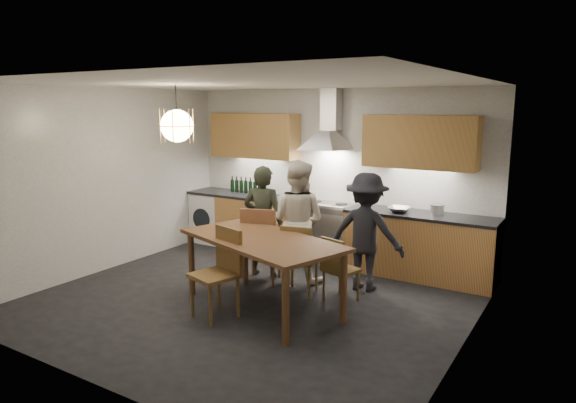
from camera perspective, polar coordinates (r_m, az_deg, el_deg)
The scene contains 17 objects.
ground at distance 6.40m, azimuth -4.24°, elevation -10.92°, with size 5.00×5.00×0.00m, color black.
room_shell at distance 5.99m, azimuth -4.46°, elevation 4.44°, with size 5.02×4.52×2.61m.
counter_run at distance 7.84m, azimuth 4.22°, elevation -3.40°, with size 5.00×0.62×0.90m.
range_stove at distance 7.85m, azimuth 4.05°, elevation -3.45°, with size 0.90×0.60×0.92m.
wall_fixtures at distance 7.74m, azimuth 4.60°, elevation 7.08°, with size 4.30×0.54×1.10m.
pendant_lamp at distance 6.52m, azimuth -12.24°, elevation 8.21°, with size 0.43×0.43×0.70m.
dining_table at distance 5.95m, azimuth -2.91°, elevation -4.99°, with size 2.22×1.57×0.85m.
chair_back_left at distance 6.81m, azimuth -3.08°, elevation -4.33°, with size 0.59×0.59×1.04m.
chair_back_mid at distance 6.40m, azimuth 1.17°, elevation -6.01°, with size 0.49×0.49×0.90m.
chair_back_right at distance 6.22m, azimuth 5.47°, elevation -7.08°, with size 0.45×0.45×0.80m.
chair_front at distance 5.84m, azimuth -7.45°, elevation -7.13°, with size 0.56×0.56×1.00m.
person_left at distance 7.08m, azimuth -2.76°, elevation -2.21°, with size 0.57×0.37×1.55m, color black.
person_mid at distance 6.91m, azimuth 1.04°, elevation -2.18°, with size 0.79×0.62×1.63m, color beige.
person_right at distance 6.62m, azimuth 8.67°, elevation -3.37°, with size 0.98×0.56×1.52m, color black.
mixing_bowl at distance 7.22m, azimuth 12.25°, elevation -0.88°, with size 0.31×0.31×0.08m, color #A8A8AB.
stock_pot at distance 7.19m, azimuth 16.23°, elevation -0.88°, with size 0.19×0.19×0.13m, color silver.
wine_bottles at distance 8.58m, azimuth -4.46°, elevation 1.79°, with size 0.72×0.06×0.27m.
Camera 1 is at (3.50, -4.82, 2.35)m, focal length 32.00 mm.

